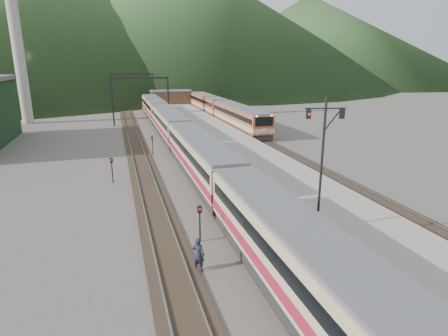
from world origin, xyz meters
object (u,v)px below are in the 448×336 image
object	(u,v)px
main_train	(181,136)
signal_mast	(322,152)
worker	(198,254)
second_train	(221,109)

from	to	relation	value
main_train	signal_mast	size ratio (longest dim) A/B	10.64
main_train	worker	distance (m)	26.13
signal_mast	worker	world-z (taller)	signal_mast
main_train	second_train	distance (m)	26.22
second_train	signal_mast	world-z (taller)	signal_mast
second_train	worker	size ratio (longest dim) A/B	22.86
second_train	worker	bearing A→B (deg)	-107.05
main_train	signal_mast	world-z (taller)	signal_mast
second_train	worker	distance (m)	51.70
signal_mast	worker	bearing A→B (deg)	-173.51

